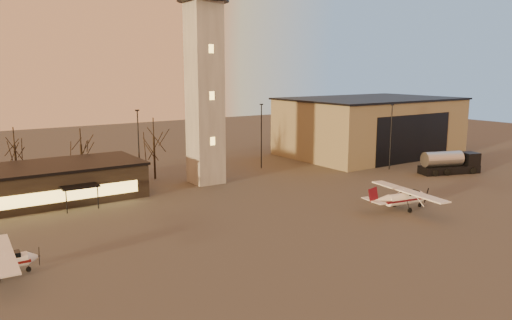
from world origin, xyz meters
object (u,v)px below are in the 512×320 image
Objects in this scene: cessna_rear at (0,265)px; fuel_truck at (449,165)px; control_tower at (204,62)px; terminal at (31,185)px; hangar at (369,126)px; cessna_front at (405,200)px.

fuel_truck is (61.14, 4.46, 0.43)m from cessna_rear.
terminal is (-21.99, 1.98, -14.17)m from control_tower.
cessna_rear is (-6.03, -21.44, -1.25)m from terminal.
control_tower is at bearing 37.31° from cessna_rear.
hangar reaches higher than terminal.
control_tower is 39.32m from fuel_truck.
hangar is (36.00, 3.98, -11.17)m from control_tower.
fuel_truck is at bearing -98.65° from hangar.
terminal is 2.67× the size of fuel_truck.
hangar is at bearing 100.21° from fuel_truck.
cessna_front reaches higher than cessna_rear.
terminal is 2.63× the size of cessna_rear.
cessna_rear is 61.30m from fuel_truck.
terminal reaches higher than cessna_rear.
cessna_rear is at bearing -105.71° from terminal.
cessna_front is 1.16× the size of fuel_truck.
cessna_front is 40.34m from cessna_rear.
control_tower is 37.44m from cessna_rear.
control_tower reaches higher than hangar.
hangar reaches higher than fuel_truck.
fuel_truck is at bearing -17.13° from terminal.
terminal reaches higher than fuel_truck.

